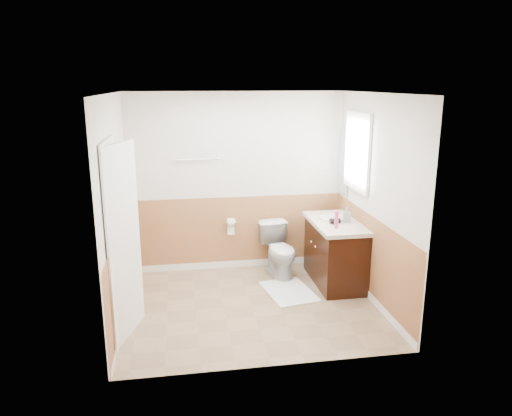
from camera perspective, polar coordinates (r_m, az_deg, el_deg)
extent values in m
plane|color=#8C7051|center=(5.93, -0.57, -11.47)|extent=(3.00, 3.00, 0.00)
plane|color=white|center=(5.33, -0.65, 13.46)|extent=(3.00, 3.00, 0.00)
plane|color=silver|center=(6.75, -2.28, 3.01)|extent=(3.00, 0.00, 3.00)
plane|color=silver|center=(4.27, 2.04, -3.95)|extent=(3.00, 0.00, 3.00)
plane|color=silver|center=(5.48, -16.30, -0.32)|extent=(0.00, 3.00, 3.00)
plane|color=silver|center=(5.91, 13.93, 0.89)|extent=(0.00, 3.00, 3.00)
plane|color=#A96D43|center=(6.93, -2.20, -3.09)|extent=(3.00, 0.00, 3.00)
plane|color=#A96D43|center=(4.57, 1.92, -12.84)|extent=(3.00, 0.00, 3.00)
plane|color=#A96D43|center=(5.71, -15.64, -7.60)|extent=(0.00, 2.60, 2.60)
plane|color=#A96D43|center=(6.12, 13.40, -5.95)|extent=(0.00, 2.60, 2.60)
imported|color=silver|center=(6.68, 2.82, -5.03)|extent=(0.52, 0.77, 0.72)
cube|color=white|center=(6.28, 3.92, -9.84)|extent=(0.68, 0.88, 0.02)
cube|color=black|center=(6.52, 9.34, -5.38)|extent=(0.55, 1.10, 0.80)
sphere|color=silver|center=(6.29, 7.09, -4.59)|extent=(0.03, 0.03, 0.03)
sphere|color=silver|center=(6.47, 6.59, -4.01)|extent=(0.03, 0.03, 0.03)
cube|color=beige|center=(6.38, 9.41, -1.80)|extent=(0.60, 1.15, 0.05)
cylinder|color=white|center=(6.51, 9.09, -1.13)|extent=(0.36, 0.36, 0.02)
cylinder|color=silver|center=(6.56, 10.61, -0.55)|extent=(0.02, 0.02, 0.14)
cylinder|color=#E83C7E|center=(6.06, 9.51, -1.37)|extent=(0.05, 0.05, 0.22)
imported|color=gray|center=(6.34, 10.73, -0.78)|extent=(0.12, 0.12, 0.20)
cylinder|color=black|center=(6.28, 9.33, -1.50)|extent=(0.14, 0.07, 0.07)
cylinder|color=black|center=(6.23, 9.22, -1.93)|extent=(0.03, 0.03, 0.07)
cube|color=silver|center=(6.84, 10.32, 5.49)|extent=(0.02, 0.35, 0.90)
cube|color=white|center=(6.34, 11.89, 6.53)|extent=(0.04, 0.80, 1.00)
cube|color=white|center=(6.34, 12.03, 6.53)|extent=(0.01, 0.70, 0.90)
cube|color=white|center=(5.11, -15.57, -4.06)|extent=(0.29, 0.78, 2.04)
cube|color=white|center=(5.11, -16.43, -3.98)|extent=(0.02, 0.92, 2.10)
sphere|color=silver|center=(5.43, -14.54, -3.64)|extent=(0.06, 0.06, 0.06)
cylinder|color=silver|center=(6.60, -7.02, 5.72)|extent=(0.62, 0.02, 0.02)
cylinder|color=silver|center=(6.80, -2.99, -1.68)|extent=(0.14, 0.02, 0.02)
cylinder|color=white|center=(6.80, -2.99, -1.68)|extent=(0.10, 0.11, 0.11)
cube|color=white|center=(6.84, -2.98, -2.57)|extent=(0.10, 0.01, 0.16)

